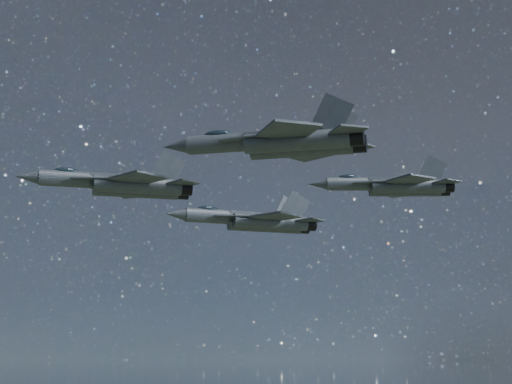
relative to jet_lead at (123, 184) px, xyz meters
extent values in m
cylinder|color=#353C42|center=(-4.34, -0.44, 0.23)|extent=(7.79, 2.39, 1.62)
cone|color=#353C42|center=(-9.28, -0.95, 0.23)|extent=(2.62, 1.69, 1.45)
ellipsoid|color=#19262E|center=(-5.57, -0.57, 1.01)|extent=(2.56, 1.33, 0.80)
cube|color=#353C42|center=(1.02, 0.10, 0.18)|extent=(8.61, 2.41, 1.35)
cylinder|color=#353C42|center=(1.54, -0.88, -0.29)|extent=(8.82, 2.49, 1.62)
cylinder|color=#353C42|center=(1.33, 1.18, -0.29)|extent=(8.82, 2.49, 1.62)
cylinder|color=black|center=(6.28, -0.40, -0.29)|extent=(1.49, 1.62, 1.49)
cylinder|color=black|center=(6.07, 1.66, -0.29)|extent=(1.49, 1.62, 1.49)
cube|color=#353C42|center=(-2.34, -1.64, 0.11)|extent=(5.47, 1.62, 0.12)
cube|color=#353C42|center=(-2.62, 1.14, 0.11)|extent=(5.49, 2.65, 0.12)
cube|color=#353C42|center=(1.59, -3.38, -0.08)|extent=(5.84, 5.93, 0.21)
cube|color=#353C42|center=(0.87, 3.63, -0.08)|extent=(5.50, 5.73, 0.21)
cube|color=#353C42|center=(6.01, -1.78, -0.08)|extent=(3.45, 3.49, 0.16)
cube|color=#353C42|center=(5.52, 2.96, -0.08)|extent=(3.23, 3.34, 0.16)
cube|color=#353C42|center=(4.56, -0.84, 1.68)|extent=(3.61, 0.56, 3.69)
cube|color=#353C42|center=(4.29, 1.74, 1.68)|extent=(3.57, 0.82, 3.69)
cylinder|color=#353C42|center=(11.24, 13.61, -0.56)|extent=(8.31, 2.98, 1.72)
cone|color=#353C42|center=(6.02, 12.78, -0.56)|extent=(2.85, 1.94, 1.54)
ellipsoid|color=#19262E|center=(9.93, 13.41, 0.26)|extent=(2.77, 1.55, 0.85)
cube|color=#353C42|center=(16.89, 14.52, -0.62)|extent=(9.17, 3.06, 1.43)
cylinder|color=#353C42|center=(17.49, 13.50, -1.11)|extent=(9.40, 3.16, 1.72)
cylinder|color=#353C42|center=(17.15, 15.68, -1.11)|extent=(9.40, 3.16, 1.72)
cylinder|color=black|center=(22.49, 14.30, -1.11)|extent=(1.66, 1.79, 1.58)
cylinder|color=black|center=(22.14, 16.48, -1.11)|extent=(1.66, 1.79, 1.58)
cube|color=#353C42|center=(13.43, 12.46, -0.69)|extent=(5.76, 1.40, 0.13)
cube|color=#353C42|center=(12.96, 15.39, -0.69)|extent=(5.79, 3.10, 0.13)
cube|color=#353C42|center=(17.69, 10.86, -0.89)|extent=(6.26, 6.31, 0.22)
cube|color=#353C42|center=(16.51, 18.25, -0.89)|extent=(5.69, 5.98, 0.22)
cube|color=#353C42|center=(22.28, 12.82, -0.89)|extent=(3.70, 3.73, 0.17)
cube|color=#353C42|center=(21.48, 17.82, -0.89)|extent=(3.35, 3.47, 0.17)
cube|color=#353C42|center=(20.69, 13.74, 0.98)|extent=(3.84, 0.65, 3.92)
cube|color=#353C42|center=(20.25, 16.45, 0.98)|extent=(3.75, 1.08, 3.92)
cylinder|color=#353C42|center=(10.12, -8.06, 2.55)|extent=(8.54, 4.86, 1.79)
cone|color=#353C42|center=(5.02, -5.98, 2.55)|extent=(3.16, 2.53, 1.61)
ellipsoid|color=#19262E|center=(8.85, -7.54, 3.41)|extent=(2.98, 2.15, 0.88)
cube|color=#353C42|center=(15.65, -10.31, 2.49)|extent=(9.36, 5.15, 1.49)
cylinder|color=#353C42|center=(15.64, -11.55, 1.97)|extent=(9.60, 5.30, 1.79)
cylinder|color=#353C42|center=(16.51, -9.42, 1.97)|extent=(9.60, 5.30, 1.79)
cylinder|color=black|center=(20.53, -13.54, 1.97)|extent=(2.00, 2.09, 1.65)
cylinder|color=black|center=(21.39, -11.42, 1.97)|extent=(2.00, 2.09, 1.65)
cube|color=#353C42|center=(11.45, -10.27, 2.41)|extent=(5.68, 4.32, 0.14)
cube|color=#353C42|center=(12.62, -7.41, 2.41)|extent=(6.10, 2.39, 0.14)
cube|color=#353C42|center=(14.39, -14.01, 2.20)|extent=(5.14, 5.60, 0.23)
cube|color=#353C42|center=(17.33, -6.79, 2.20)|extent=(6.55, 6.42, 0.23)
cube|color=#353C42|center=(19.54, -14.75, 2.20)|extent=(3.00, 3.20, 0.17)
cube|color=#353C42|center=(21.53, -9.86, 2.20)|extent=(3.88, 3.84, 0.17)
cube|color=#353C42|center=(18.61, -13.07, 4.15)|extent=(3.64, 1.97, 4.08)
cube|color=#353C42|center=(19.69, -10.41, 4.15)|extent=(3.87, 1.37, 4.08)
cylinder|color=#353C42|center=(25.56, 3.03, 1.59)|extent=(7.10, 2.51, 1.47)
cone|color=#353C42|center=(21.09, 3.71, 1.59)|extent=(2.43, 1.64, 1.32)
ellipsoid|color=#19262E|center=(24.44, 3.20, 2.29)|extent=(2.36, 1.32, 0.72)
cube|color=#353C42|center=(30.39, 2.28, 1.54)|extent=(7.84, 2.56, 1.22)
cylinder|color=#353C42|center=(30.62, 1.30, 1.12)|extent=(8.03, 2.65, 1.47)
cylinder|color=#353C42|center=(30.90, 3.16, 1.12)|extent=(8.03, 2.65, 1.47)
cylinder|color=black|center=(34.89, 0.64, 1.12)|extent=(1.41, 1.52, 1.35)
cylinder|color=black|center=(35.18, 2.50, 1.12)|extent=(1.41, 1.52, 1.35)
cube|color=#353C42|center=(27.04, 1.51, 1.47)|extent=(4.95, 2.62, 0.11)
cube|color=#353C42|center=(27.42, 4.02, 1.47)|extent=(4.93, 1.23, 0.11)
cube|color=#353C42|center=(30.09, -0.90, 1.30)|extent=(4.88, 5.13, 0.19)
cube|color=#353C42|center=(31.06, 5.42, 1.30)|extent=(5.35, 5.40, 0.19)
cube|color=#353C42|center=(34.34, -0.51, 1.30)|extent=(2.87, 2.98, 0.14)
cube|color=#353C42|center=(34.99, 3.77, 1.30)|extent=(3.16, 3.19, 0.14)
cube|color=#353C42|center=(33.28, 0.65, 2.90)|extent=(3.21, 0.90, 3.35)
cube|color=#353C42|center=(33.63, 2.98, 2.90)|extent=(3.28, 0.55, 3.35)
camera|label=1|loc=(1.60, -78.42, -17.40)|focal=55.00mm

